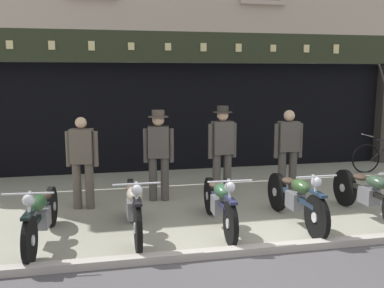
{
  "coord_description": "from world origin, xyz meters",
  "views": [
    {
      "loc": [
        -1.98,
        -5.04,
        2.32
      ],
      "look_at": [
        -0.33,
        2.75,
        1.05
      ],
      "focal_mm": 40.65,
      "sensor_mm": 36.0,
      "label": 1
    }
  ],
  "objects_px": {
    "motorcycle_left": "(41,215)",
    "salesman_right": "(222,148)",
    "motorcycle_center_right": "(296,197)",
    "salesman_left": "(82,159)",
    "motorcycle_center_left": "(134,206)",
    "advert_board_near": "(272,104)",
    "motorcycle_right": "(370,193)",
    "shopkeeper_center": "(159,150)",
    "assistant_far_right": "(288,149)",
    "motorcycle_center": "(219,202)"
  },
  "relations": [
    {
      "from": "motorcycle_center_right",
      "to": "advert_board_near",
      "type": "xyz_separation_m",
      "value": [
        1.37,
        4.36,
        1.16
      ]
    },
    {
      "from": "motorcycle_center_left",
      "to": "advert_board_near",
      "type": "bearing_deg",
      "value": -131.67
    },
    {
      "from": "motorcycle_center",
      "to": "motorcycle_center_right",
      "type": "bearing_deg",
      "value": -179.98
    },
    {
      "from": "motorcycle_center_right",
      "to": "assistant_far_right",
      "type": "height_order",
      "value": "assistant_far_right"
    },
    {
      "from": "motorcycle_center_left",
      "to": "advert_board_near",
      "type": "xyz_separation_m",
      "value": [
        3.88,
        4.33,
        1.15
      ]
    },
    {
      "from": "motorcycle_left",
      "to": "motorcycle_center_right",
      "type": "distance_m",
      "value": 3.79
    },
    {
      "from": "motorcycle_center_right",
      "to": "motorcycle_right",
      "type": "height_order",
      "value": "same"
    },
    {
      "from": "motorcycle_center",
      "to": "advert_board_near",
      "type": "height_order",
      "value": "advert_board_near"
    },
    {
      "from": "motorcycle_center_left",
      "to": "motorcycle_center",
      "type": "bearing_deg",
      "value": -178.91
    },
    {
      "from": "shopkeeper_center",
      "to": "salesman_left",
      "type": "bearing_deg",
      "value": 18.08
    },
    {
      "from": "motorcycle_center_left",
      "to": "motorcycle_center_right",
      "type": "distance_m",
      "value": 2.51
    },
    {
      "from": "motorcycle_center",
      "to": "advert_board_near",
      "type": "relative_size",
      "value": 1.94
    },
    {
      "from": "salesman_left",
      "to": "advert_board_near",
      "type": "distance_m",
      "value": 5.49
    },
    {
      "from": "shopkeeper_center",
      "to": "assistant_far_right",
      "type": "distance_m",
      "value": 2.48
    },
    {
      "from": "motorcycle_center_left",
      "to": "assistant_far_right",
      "type": "bearing_deg",
      "value": -153.42
    },
    {
      "from": "motorcycle_center_left",
      "to": "salesman_right",
      "type": "distance_m",
      "value": 2.42
    },
    {
      "from": "motorcycle_right",
      "to": "shopkeeper_center",
      "type": "xyz_separation_m",
      "value": [
        -3.2,
        1.74,
        0.52
      ]
    },
    {
      "from": "advert_board_near",
      "to": "salesman_right",
      "type": "bearing_deg",
      "value": -127.34
    },
    {
      "from": "motorcycle_left",
      "to": "salesman_right",
      "type": "distance_m",
      "value": 3.5
    },
    {
      "from": "motorcycle_center_right",
      "to": "advert_board_near",
      "type": "relative_size",
      "value": 1.97
    },
    {
      "from": "motorcycle_left",
      "to": "motorcycle_center_right",
      "type": "bearing_deg",
      "value": -175.02
    },
    {
      "from": "motorcycle_right",
      "to": "advert_board_near",
      "type": "height_order",
      "value": "advert_board_near"
    },
    {
      "from": "motorcycle_center_right",
      "to": "motorcycle_center_left",
      "type": "bearing_deg",
      "value": -1.25
    },
    {
      "from": "advert_board_near",
      "to": "motorcycle_right",
      "type": "bearing_deg",
      "value": -91.11
    },
    {
      "from": "motorcycle_left",
      "to": "salesman_left",
      "type": "relative_size",
      "value": 1.26
    },
    {
      "from": "shopkeeper_center",
      "to": "assistant_far_right",
      "type": "relative_size",
      "value": 1.02
    },
    {
      "from": "motorcycle_center_left",
      "to": "assistant_far_right",
      "type": "distance_m",
      "value": 3.45
    },
    {
      "from": "advert_board_near",
      "to": "motorcycle_center_left",
      "type": "bearing_deg",
      "value": -131.83
    },
    {
      "from": "motorcycle_left",
      "to": "salesman_left",
      "type": "bearing_deg",
      "value": -103.99
    },
    {
      "from": "motorcycle_left",
      "to": "advert_board_near",
      "type": "bearing_deg",
      "value": -134.98
    },
    {
      "from": "salesman_left",
      "to": "salesman_right",
      "type": "height_order",
      "value": "salesman_right"
    },
    {
      "from": "salesman_left",
      "to": "motorcycle_center",
      "type": "bearing_deg",
      "value": 156.91
    },
    {
      "from": "salesman_left",
      "to": "advert_board_near",
      "type": "relative_size",
      "value": 1.56
    },
    {
      "from": "advert_board_near",
      "to": "assistant_far_right",
      "type": "bearing_deg",
      "value": -106.18
    },
    {
      "from": "assistant_far_right",
      "to": "advert_board_near",
      "type": "height_order",
      "value": "advert_board_near"
    },
    {
      "from": "motorcycle_center_left",
      "to": "advert_board_near",
      "type": "height_order",
      "value": "advert_board_near"
    },
    {
      "from": "salesman_right",
      "to": "motorcycle_center_right",
      "type": "bearing_deg",
      "value": 108.55
    },
    {
      "from": "salesman_right",
      "to": "assistant_far_right",
      "type": "height_order",
      "value": "salesman_right"
    },
    {
      "from": "motorcycle_right",
      "to": "assistant_far_right",
      "type": "distance_m",
      "value": 1.8
    },
    {
      "from": "motorcycle_left",
      "to": "motorcycle_center_left",
      "type": "height_order",
      "value": "motorcycle_center_left"
    },
    {
      "from": "motorcycle_center_left",
      "to": "salesman_right",
      "type": "xyz_separation_m",
      "value": [
        1.77,
        1.57,
        0.54
      ]
    },
    {
      "from": "motorcycle_right",
      "to": "salesman_left",
      "type": "height_order",
      "value": "salesman_left"
    },
    {
      "from": "motorcycle_center",
      "to": "motorcycle_center_right",
      "type": "xyz_separation_m",
      "value": [
        1.22,
        -0.05,
        0.01
      ]
    },
    {
      "from": "motorcycle_center_left",
      "to": "salesman_left",
      "type": "height_order",
      "value": "salesman_left"
    },
    {
      "from": "motorcycle_right",
      "to": "advert_board_near",
      "type": "bearing_deg",
      "value": -91.16
    },
    {
      "from": "motorcycle_center",
      "to": "motorcycle_right",
      "type": "bearing_deg",
      "value": -179.05
    },
    {
      "from": "motorcycle_left",
      "to": "advert_board_near",
      "type": "relative_size",
      "value": 1.96
    },
    {
      "from": "motorcycle_center_right",
      "to": "salesman_left",
      "type": "bearing_deg",
      "value": -25.27
    },
    {
      "from": "motorcycle_center_left",
      "to": "motorcycle_center",
      "type": "relative_size",
      "value": 1.0
    },
    {
      "from": "motorcycle_left",
      "to": "motorcycle_center",
      "type": "bearing_deg",
      "value": -173.74
    }
  ]
}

